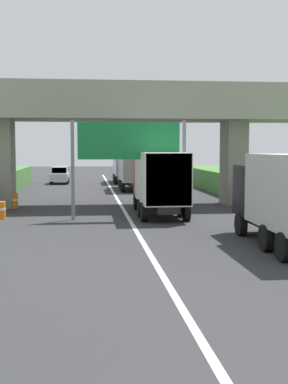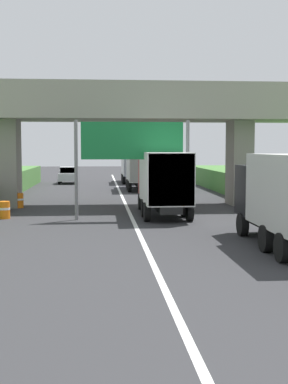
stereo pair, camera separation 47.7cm
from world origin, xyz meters
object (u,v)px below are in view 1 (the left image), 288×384
(truck_white, at_px, (125,164))
(car_silver, at_px, (60,175))
(overhead_highway_sign, at_px, (129,147))
(construction_barrel_4, at_px, (0,210))
(construction_barrel_5, at_px, (13,201))
(truck_red, at_px, (159,180))
(truck_blue, at_px, (133,168))
(car_green, at_px, (172,181))

(truck_white, relative_size, car_silver, 1.78)
(overhead_highway_sign, distance_m, construction_barrel_4, 7.40)
(construction_barrel_4, height_order, construction_barrel_5, same)
(truck_white, height_order, construction_barrel_4, truck_white)
(truck_red, bearing_deg, truck_blue, 89.56)
(overhead_highway_sign, distance_m, truck_white, 28.23)
(overhead_highway_sign, relative_size, car_silver, 1.43)
(overhead_highway_sign, height_order, car_green, overhead_highway_sign)
(car_green, bearing_deg, truck_red, -101.78)
(truck_blue, relative_size, truck_white, 1.00)
(car_silver, bearing_deg, construction_barrel_5, -94.46)
(construction_barrel_5, bearing_deg, truck_red, -27.64)
(car_silver, bearing_deg, truck_red, -75.69)
(overhead_highway_sign, xyz_separation_m, car_green, (5.07, 17.28, -2.86))
(truck_blue, bearing_deg, car_green, -22.75)
(truck_blue, bearing_deg, construction_barrel_5, -123.21)
(car_silver, height_order, construction_barrel_5, car_silver)
(truck_white, distance_m, car_silver, 6.86)
(car_green, bearing_deg, overhead_highway_sign, -106.34)
(truck_red, height_order, truck_white, same)
(truck_red, height_order, construction_barrel_5, truck_red)
(truck_red, distance_m, truck_white, 26.81)
(car_green, xyz_separation_m, car_silver, (-9.98, 10.10, 0.00))
(truck_blue, distance_m, construction_barrel_5, 15.54)
(overhead_highway_sign, xyz_separation_m, construction_barrel_4, (-6.60, 0.77, -3.26))
(construction_barrel_5, bearing_deg, construction_barrel_4, -89.91)
(truck_red, bearing_deg, construction_barrel_4, -176.28)
(truck_blue, xyz_separation_m, construction_barrel_5, (-8.47, -12.94, -1.47))
(truck_white, relative_size, car_green, 1.78)
(truck_blue, xyz_separation_m, car_silver, (-6.78, 8.76, -1.08))
(truck_blue, height_order, construction_barrel_4, truck_blue)
(car_green, relative_size, construction_barrel_5, 4.56)
(truck_red, relative_size, car_silver, 1.78)
(overhead_highway_sign, relative_size, car_green, 1.43)
(overhead_highway_sign, height_order, truck_white, overhead_highway_sign)
(truck_blue, height_order, car_green, truck_blue)
(truck_white, relative_size, construction_barrel_4, 8.11)
(car_green, xyz_separation_m, construction_barrel_5, (-11.67, -11.60, -0.40))
(truck_white, xyz_separation_m, construction_barrel_5, (-8.43, -22.44, -1.47))
(overhead_highway_sign, bearing_deg, construction_barrel_5, 139.31)
(truck_blue, height_order, construction_barrel_5, truck_blue)
(truck_red, relative_size, car_green, 1.78)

